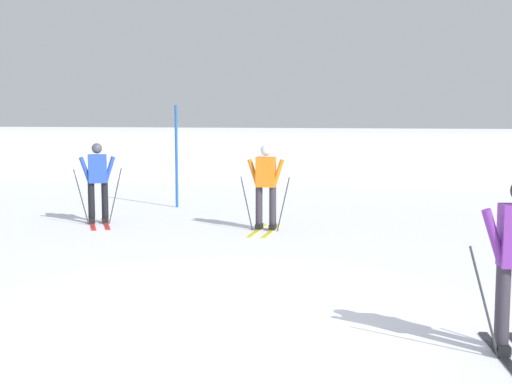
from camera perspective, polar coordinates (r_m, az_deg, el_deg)
ground_plane at (r=8.42m, az=-2.52°, el=-9.58°), size 120.00×120.00×0.00m
far_snow_ridge at (r=28.69m, az=8.29°, el=3.37°), size 80.00×7.96×1.66m
skier_orange at (r=13.86m, az=0.81°, el=0.60°), size 1.00×1.60×1.71m
skier_blue at (r=15.07m, az=-12.85°, el=0.91°), size 1.08×1.59×1.71m
trail_marker_pole at (r=17.38m, az=-6.54°, el=2.90°), size 0.07×0.07×2.54m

